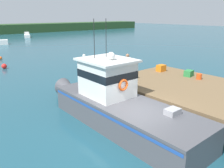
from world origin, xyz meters
The scene contains 11 objects.
ground_plane centered at (0.00, 0.00, 0.00)m, with size 200.00×200.00×0.00m, color #1E4C5B.
dock centered at (4.80, 0.00, 1.07)m, with size 6.00×9.00×1.20m.
main_fishing_boat centered at (0.21, 1.36, 1.01)m, with size 2.62×9.82×4.80m.
crate_stack_near_edge centered at (6.46, 1.43, 1.39)m, with size 0.60×0.44×0.38m, color #2D8442.
crate_single_far centered at (6.21, 3.42, 1.42)m, with size 0.60×0.44×0.44m, color orange.
bait_bucket centered at (6.31, 0.63, 1.37)m, with size 0.32×0.32×0.34m, color #E04C19.
deckhand_by_the_boat centered at (2.69, 3.18, 2.06)m, with size 0.36×0.22×1.63m.
moored_boat_outer_mooring centered at (13.25, 46.83, 0.40)m, with size 2.37×4.66×1.17m.
mooring_buoy_spare_mooring centered at (8.76, 16.85, 0.20)m, with size 0.41×0.41×0.41m, color silver.
mooring_buoy_channel_marker centered at (0.68, 21.96, 0.18)m, with size 0.35×0.35×0.35m, color #EA5B19.
mooring_buoy_inshore centered at (-0.39, 16.83, 0.24)m, with size 0.49×0.49×0.49m, color red.
Camera 1 is at (-6.41, -6.12, 4.97)m, focal length 36.63 mm.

